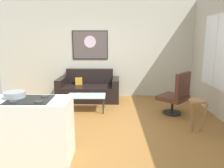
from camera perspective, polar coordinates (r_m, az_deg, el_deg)
The scene contains 10 objects.
ground at distance 4.55m, azimuth -2.78°, elevation -11.35°, with size 6.40×6.40×0.04m, color olive.
back_wall at distance 6.60m, azimuth -1.96°, elevation 8.78°, with size 6.40×0.05×2.80m, color beige.
couch at distance 6.34m, azimuth -6.25°, elevation -1.53°, with size 1.76×0.86×0.87m.
coffee_table at distance 5.39m, azimuth -6.85°, elevation -3.31°, with size 0.93×0.51×0.40m.
armchair at distance 5.29m, azimuth 16.24°, elevation -2.66°, with size 0.84×0.84×1.01m.
bar_stool at distance 4.49m, azimuth 21.06°, elevation -5.58°, with size 0.37×0.36×0.63m.
kitchen_counter at distance 3.56m, azimuth -25.01°, elevation -10.96°, with size 1.75×0.60×0.95m.
mixing_bowl at distance 3.45m, azimuth -24.18°, elevation -2.67°, with size 0.30×0.30×0.10m.
wall_painting at distance 6.58m, azimuth -5.89°, elevation 10.06°, with size 1.04×0.03×0.84m.
window at distance 5.60m, azimuth 25.23°, elevation 7.67°, with size 0.03×1.31×1.68m.
Camera 1 is at (0.20, -4.16, 1.80)m, focal length 35.14 mm.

